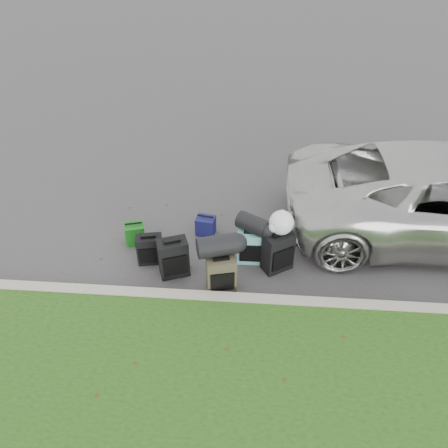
# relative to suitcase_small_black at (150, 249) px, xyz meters

# --- Properties ---
(ground) EXTENTS (120.00, 120.00, 0.00)m
(ground) POSITION_rel_suitcase_small_black_xyz_m (1.27, 0.17, -0.26)
(ground) COLOR #383535
(ground) RESTS_ON ground
(curb) EXTENTS (120.00, 0.18, 0.15)m
(curb) POSITION_rel_suitcase_small_black_xyz_m (1.27, -0.83, -0.18)
(curb) COLOR #9E937F
(curb) RESTS_ON ground
(suitcase_small_black) EXTENTS (0.44, 0.30, 0.51)m
(suitcase_small_black) POSITION_rel_suitcase_small_black_xyz_m (0.00, 0.00, 0.00)
(suitcase_small_black) COLOR black
(suitcase_small_black) RESTS_ON ground
(suitcase_large_black_left) EXTENTS (0.52, 0.42, 0.66)m
(suitcase_large_black_left) POSITION_rel_suitcase_small_black_xyz_m (0.43, -0.25, 0.07)
(suitcase_large_black_left) COLOR black
(suitcase_large_black_left) RESTS_ON ground
(suitcase_olive) EXTENTS (0.48, 0.36, 0.60)m
(suitcase_olive) POSITION_rel_suitcase_small_black_xyz_m (1.20, -0.51, 0.04)
(suitcase_olive) COLOR #363121
(suitcase_olive) RESTS_ON ground
(suitcase_teal) EXTENTS (0.41, 0.25, 0.59)m
(suitcase_teal) POSITION_rel_suitcase_small_black_xyz_m (1.62, 0.14, 0.04)
(suitcase_teal) COLOR #58A1AD
(suitcase_teal) RESTS_ON ground
(suitcase_large_black_right) EXTENTS (0.54, 0.48, 0.69)m
(suitcase_large_black_right) POSITION_rel_suitcase_small_black_xyz_m (2.05, -0.01, 0.09)
(suitcase_large_black_right) COLOR black
(suitcase_large_black_right) RESTS_ON ground
(tote_green) EXTENTS (0.37, 0.33, 0.36)m
(tote_green) POSITION_rel_suitcase_small_black_xyz_m (-0.36, 0.47, -0.08)
(tote_green) COLOR #166617
(tote_green) RESTS_ON ground
(tote_navy) EXTENTS (0.36, 0.30, 0.34)m
(tote_navy) POSITION_rel_suitcase_small_black_xyz_m (0.82, 0.79, -0.09)
(tote_navy) COLOR #181954
(tote_navy) RESTS_ON ground
(duffel_left) EXTENTS (0.66, 0.48, 0.32)m
(duffel_left) POSITION_rel_suitcase_small_black_xyz_m (1.14, -0.41, 0.50)
(duffel_left) COLOR black
(duffel_left) RESTS_ON suitcase_olive
(duffel_right) EXTENTS (0.58, 0.50, 0.28)m
(duffel_right) POSITION_rel_suitcase_small_black_xyz_m (1.64, 0.17, 0.47)
(duffel_right) COLOR black
(duffel_right) RESTS_ON suitcase_teal
(trash_bag) EXTENTS (0.38, 0.38, 0.38)m
(trash_bag) POSITION_rel_suitcase_small_black_xyz_m (2.07, 0.05, 0.62)
(trash_bag) COLOR white
(trash_bag) RESTS_ON suitcase_large_black_right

